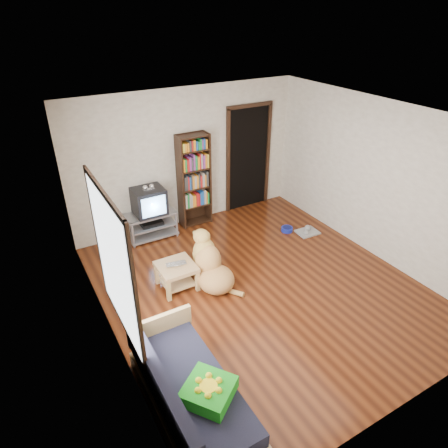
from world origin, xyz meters
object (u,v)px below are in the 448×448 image
sofa (188,393)px  coffee_table (176,272)px  green_cushion (209,391)px  tv_stand (151,224)px  bookshelf (194,176)px  grey_rag (307,232)px  dog_bowl (287,229)px  dog (210,266)px  laptop (177,266)px  crt_tv (149,201)px

sofa → coffee_table: (0.77, 2.02, 0.02)m
green_cushion → tv_stand: size_ratio=0.51×
bookshelf → grey_rag: bearing=-40.7°
dog_bowl → sofa: bearing=-142.4°
green_cushion → dog: dog is taller
tv_stand → coffee_table: 1.62m
tv_stand → laptop: bearing=-97.2°
laptop → crt_tv: 1.71m
green_cushion → bookshelf: size_ratio=0.26×
coffee_table → tv_stand: bearing=82.7°
grey_rag → laptop: bearing=-174.0°
bookshelf → sofa: (-1.92, -3.72, -0.74)m
bookshelf → dog: size_ratio=1.71×
dog_bowl → dog: bearing=-161.0°
green_cushion → crt_tv: bearing=41.5°
crt_tv → dog: 1.88m
crt_tv → bookshelf: bookshelf is taller
dog_bowl → grey_rag: size_ratio=0.55×
green_cushion → coffee_table: bearing=37.9°
crt_tv → coffee_table: (-0.21, -1.63, -0.46)m
bookshelf → coffee_table: bearing=-124.1°
dog → crt_tv: bearing=98.9°
green_cushion → dog: size_ratio=0.44×
dog_bowl → crt_tv: bearing=154.3°
tv_stand → bookshelf: size_ratio=0.50×
sofa → crt_tv: bearing=75.1°
green_cushion → sofa: sofa is taller
laptop → coffee_table: bearing=101.1°
dog_bowl → coffee_table: coffee_table is taller
sofa → coffee_table: bearing=69.2°
grey_rag → dog: dog is taller
tv_stand → dog: size_ratio=0.85×
dog_bowl → grey_rag: (0.30, -0.25, -0.03)m
crt_tv → coffee_table: bearing=-97.2°
laptop → crt_tv: bearing=94.0°
coffee_table → dog: dog is taller
laptop → tv_stand: bearing=94.0°
laptop → bookshelf: size_ratio=0.17×
tv_stand → green_cushion: bearing=-102.4°
sofa → dog: dog is taller
laptop → bookshelf: (1.16, 1.73, 0.59)m
grey_rag → crt_tv: bearing=152.5°
coffee_table → grey_rag: bearing=5.4°
dog_bowl → grey_rag: dog_bowl is taller
crt_tv → dog: size_ratio=0.55×
grey_rag → green_cushion: bearing=-143.8°
dog_bowl → tv_stand: 2.57m
crt_tv → coffee_table: 1.71m
green_cushion → laptop: green_cushion is taller
crt_tv → dog: bearing=-81.1°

